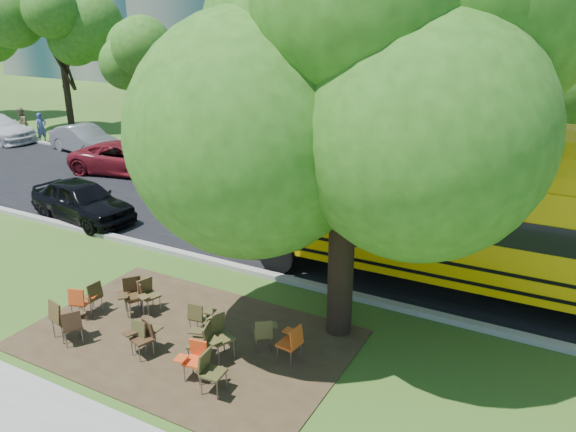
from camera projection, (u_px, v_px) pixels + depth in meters
The scene contains 31 objects.
ground at pixel (166, 318), 13.20m from camera, with size 160.00×160.00×0.00m, color #2F4916.
dirt_patch at pixel (187, 339), 12.33m from camera, with size 7.00×4.50×0.03m, color #382819.
asphalt_road at pixel (302, 224), 18.97m from camera, with size 80.00×8.00×0.04m, color black.
kerb_near at pixel (236, 267), 15.65m from camera, with size 80.00×0.25×0.14m, color gray.
kerb_far at pixel (349, 190), 22.33m from camera, with size 80.00×0.25×0.14m, color gray.
bg_tree_0 at pixel (142, 59), 27.72m from camera, with size 5.20×5.20×7.18m.
bg_tree_1 at pixel (60, 36), 32.66m from camera, with size 6.00×6.00×8.40m.
bg_tree_2 at pixel (295, 67), 27.19m from camera, with size 4.80×4.80×6.62m.
main_tree at pixel (347, 82), 10.77m from camera, with size 7.20×7.20×9.12m.
school_bus at pixel (523, 230), 13.47m from camera, with size 13.18×3.26×3.21m.
chair_0 at pixel (80, 300), 12.97m from camera, with size 0.57×0.63×0.83m.
chair_1 at pixel (62, 316), 12.12m from camera, with size 0.72×0.57×0.97m.
chair_2 at pixel (73, 323), 11.98m from camera, with size 0.56×0.71×0.84m.
chair_3 at pixel (143, 335), 11.59m from camera, with size 0.64×0.50×0.81m.
chair_4 at pixel (143, 332), 11.74m from camera, with size 0.50×0.46×0.78m.
chair_5 at pixel (195, 356), 10.85m from camera, with size 0.55×0.55×0.82m.
chair_6 at pixel (202, 339), 11.31m from camera, with size 0.69×0.63×0.92m.
chair_7 at pixel (210, 369), 10.42m from camera, with size 0.56×0.58×0.87m.
chair_8 at pixel (93, 294), 13.22m from camera, with size 0.50×0.57×0.84m.
chair_9 at pixel (135, 294), 13.28m from camera, with size 0.65×0.51×0.79m.
chair_10 at pixel (147, 292), 13.29m from camera, with size 0.51×0.65×0.85m.
chair_11 at pixel (199, 315), 12.39m from camera, with size 0.52×0.52×0.78m.
chair_12 at pixel (218, 334), 11.47m from camera, with size 0.60×0.77×0.95m.
chair_13 at pixel (265, 332), 11.73m from camera, with size 0.53×0.67×0.79m.
chair_14 at pixel (292, 340), 11.33m from camera, with size 0.51×0.62×0.87m.
chair_15 at pixel (132, 292), 13.22m from camera, with size 0.62×0.78×0.91m.
black_car at pixel (82, 201), 19.12m from camera, with size 1.68×4.18×1.43m, color black.
bg_car_silver at pixel (84, 139), 28.25m from camera, with size 1.48×4.24×1.40m, color gray.
bg_car_red at pixel (128, 158), 24.64m from camera, with size 2.32×5.03×1.40m, color maroon.
pedestrian_a at pixel (41, 128), 30.59m from camera, with size 0.58×0.38×1.60m, color navy.
pedestrian_b at pixel (22, 124), 31.32m from camera, with size 0.84×0.66×1.74m, color olive.
Camera 1 is at (8.03, -8.80, 6.80)m, focal length 35.00 mm.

